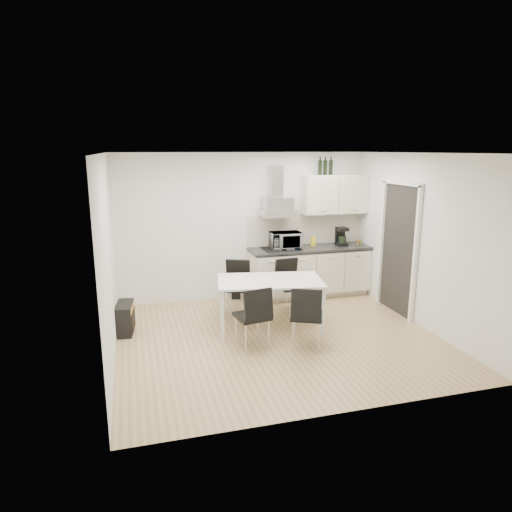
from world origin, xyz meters
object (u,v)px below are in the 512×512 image
Objects in this scene: chair_far_right at (291,287)px; guitar_amp at (125,318)px; dining_table at (270,284)px; chair_far_left at (236,288)px; kitchenette at (311,251)px; floor_speaker at (236,291)px; chair_near_left at (252,317)px; chair_near_right at (307,316)px.

guitar_amp is (-2.65, -0.16, -0.22)m from chair_far_right.
dining_table is 1.91× the size of chair_far_left.
guitar_amp is (-2.12, 0.37, -0.46)m from dining_table.
chair_far_left is 1.59× the size of guitar_amp.
floor_speaker is (-1.38, 0.17, -0.70)m from kitchenette.
dining_table is 0.81m from chair_far_left.
chair_near_left is (-1.63, -1.93, -0.39)m from kitchenette.
chair_far_left is 1.00× the size of chair_near_right.
chair_near_right is (-0.92, -2.12, -0.39)m from kitchenette.
kitchenette reaches higher than floor_speaker.
chair_far_right is 2.66m from guitar_amp.
chair_near_right reaches higher than floor_speaker.
kitchenette is 1.55m from floor_speaker.
floor_speaker is at bearing 125.86° from chair_near_right.
kitchenette is at bearing 40.04° from chair_near_left.
chair_far_right reaches higher than guitar_amp.
chair_near_right is 1.59× the size of guitar_amp.
chair_far_left is at bearing 16.22° from guitar_amp.
chair_far_left is 1.00× the size of chair_near_left.
floor_speaker is (0.26, 2.10, -0.31)m from chair_near_left.
chair_far_right is at bearing 40.09° from chair_near_left.
chair_far_right and chair_near_right have the same top height.
kitchenette is 4.55× the size of guitar_amp.
kitchenette reaches higher than dining_table.
guitar_amp is at bearing 178.09° from chair_near_right.
guitar_amp is at bearing -164.25° from kitchenette.
floor_speaker is (-0.19, 1.47, -0.55)m from dining_table.
guitar_amp is at bearing -4.02° from chair_far_right.
guitar_amp is at bearing 31.79° from chair_far_left.
chair_near_right is at bearing -20.36° from guitar_amp.
chair_near_left reaches higher than dining_table.
kitchenette is 1.77m from dining_table.
dining_table reaches higher than guitar_amp.
floor_speaker is (-0.46, 2.28, -0.31)m from chair_near_right.
kitchenette reaches higher than chair_far_right.
chair_far_right is at bearing 55.00° from dining_table.
chair_near_left is at bearing -24.85° from guitar_amp.
dining_table is at bearing -132.30° from kitchenette.
kitchenette reaches higher than chair_far_left.
chair_far_right and chair_near_left have the same top height.
chair_near_left is at bearing -130.17° from kitchenette.
chair_near_right reaches higher than guitar_amp.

